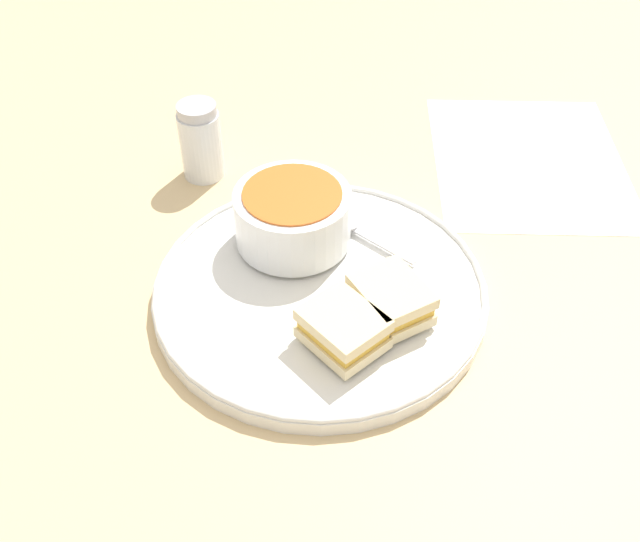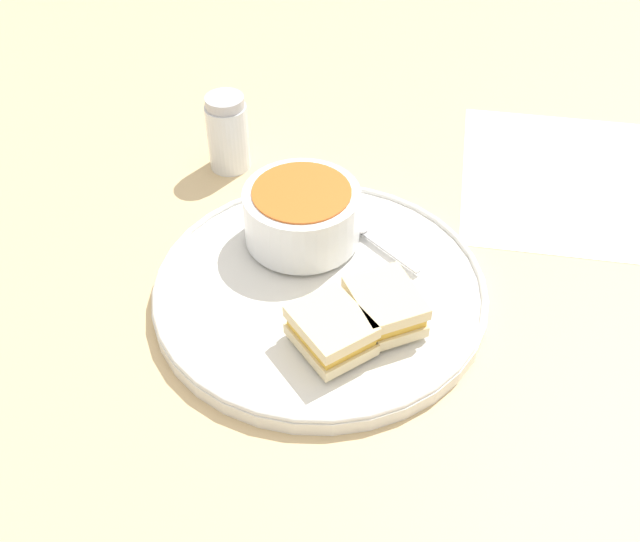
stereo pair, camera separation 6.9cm
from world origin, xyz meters
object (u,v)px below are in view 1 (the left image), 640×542
object	(u,v)px
spoon	(349,225)
sandwich_half_near	(343,329)
soup_bowl	(294,216)
sandwich_half_far	(391,300)
salt_shaker	(201,141)

from	to	relation	value
spoon	sandwich_half_near	size ratio (longest dim) A/B	1.27
soup_bowl	spoon	xyz separation A→B (m)	(0.06, -0.01, -0.03)
soup_bowl	sandwich_half_far	distance (m)	0.14
soup_bowl	sandwich_half_far	xyz separation A→B (m)	(0.04, -0.13, -0.01)
spoon	sandwich_half_near	xyz separation A→B (m)	(-0.07, -0.14, 0.01)
spoon	sandwich_half_far	bearing A→B (deg)	147.21
spoon	salt_shaker	bearing A→B (deg)	5.05
sandwich_half_near	salt_shaker	size ratio (longest dim) A/B	0.90
sandwich_half_near	salt_shaker	xyz separation A→B (m)	(-0.04, 0.31, 0.01)
soup_bowl	salt_shaker	xyz separation A→B (m)	(-0.05, 0.17, -0.00)
soup_bowl	sandwich_half_near	bearing A→B (deg)	-94.60
spoon	sandwich_half_near	bearing A→B (deg)	127.75
soup_bowl	sandwich_half_near	xyz separation A→B (m)	(-0.01, -0.14, -0.01)
spoon	salt_shaker	xyz separation A→B (m)	(-0.10, 0.17, 0.02)
spoon	sandwich_half_near	world-z (taller)	sandwich_half_near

